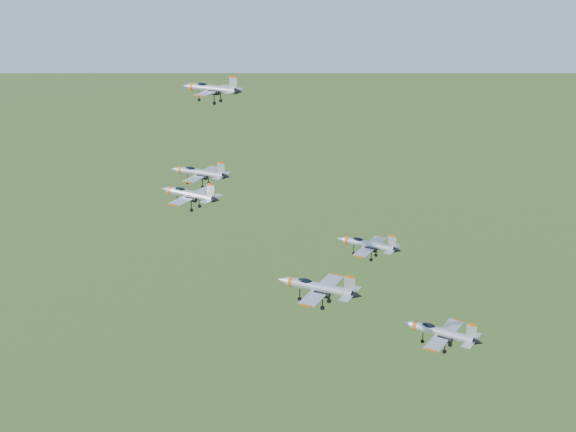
% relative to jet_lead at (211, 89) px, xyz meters
% --- Properties ---
extents(jet_lead, '(12.14, 9.98, 3.25)m').
position_rel_jet_lead_xyz_m(jet_lead, '(0.00, 0.00, 0.00)').
color(jet_lead, '#B2B6BF').
extents(jet_left_high, '(10.59, 8.69, 2.84)m').
position_rel_jet_lead_xyz_m(jet_left_high, '(7.27, -17.05, -9.52)').
color(jet_left_high, '#B2B6BF').
extents(jet_right_high, '(10.56, 8.78, 2.82)m').
position_rel_jet_lead_xyz_m(jet_right_high, '(11.47, -26.99, -9.39)').
color(jet_right_high, '#B2B6BF').
extents(jet_left_low, '(11.71, 9.68, 3.13)m').
position_rel_jet_lead_xyz_m(jet_left_low, '(30.65, -3.01, -22.90)').
color(jet_left_low, '#B2B6BF').
extents(jet_right_low, '(13.41, 11.02, 3.59)m').
position_rel_jet_lead_xyz_m(jet_right_low, '(30.14, -23.24, -22.08)').
color(jet_right_low, '#B2B6BF').
extents(jet_trail, '(12.38, 10.31, 3.31)m').
position_rel_jet_lead_xyz_m(jet_trail, '(47.24, -18.12, -28.03)').
color(jet_trail, '#B2B6BF').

